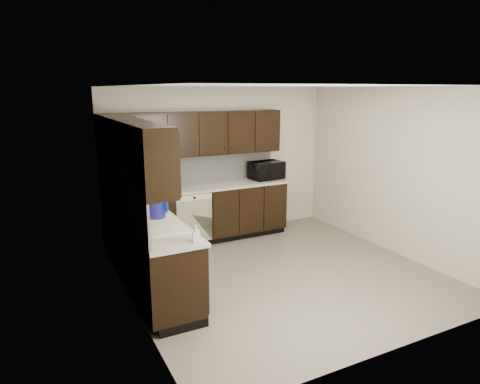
# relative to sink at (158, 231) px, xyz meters

# --- Properties ---
(floor) EXTENTS (4.00, 4.00, 0.00)m
(floor) POSITION_rel_sink_xyz_m (1.68, 0.01, -0.88)
(floor) COLOR gray
(floor) RESTS_ON ground
(ceiling) EXTENTS (4.00, 4.00, 0.00)m
(ceiling) POSITION_rel_sink_xyz_m (1.68, 0.01, 1.62)
(ceiling) COLOR white
(ceiling) RESTS_ON wall_back
(wall_back) EXTENTS (4.00, 0.02, 2.50)m
(wall_back) POSITION_rel_sink_xyz_m (1.68, 2.01, 0.37)
(wall_back) COLOR beige
(wall_back) RESTS_ON floor
(wall_left) EXTENTS (0.02, 4.00, 2.50)m
(wall_left) POSITION_rel_sink_xyz_m (-0.32, 0.01, 0.37)
(wall_left) COLOR beige
(wall_left) RESTS_ON floor
(wall_right) EXTENTS (0.02, 4.00, 2.50)m
(wall_right) POSITION_rel_sink_xyz_m (3.68, 0.01, 0.37)
(wall_right) COLOR beige
(wall_right) RESTS_ON floor
(wall_front) EXTENTS (4.00, 0.02, 2.50)m
(wall_front) POSITION_rel_sink_xyz_m (1.68, -1.99, 0.37)
(wall_front) COLOR beige
(wall_front) RESTS_ON floor
(lower_cabinets) EXTENTS (3.00, 2.80, 0.90)m
(lower_cabinets) POSITION_rel_sink_xyz_m (0.67, 1.12, -0.47)
(lower_cabinets) COLOR black
(lower_cabinets) RESTS_ON floor
(countertop) EXTENTS (3.03, 2.83, 0.04)m
(countertop) POSITION_rel_sink_xyz_m (0.67, 1.12, 0.04)
(countertop) COLOR #B8B3A0
(countertop) RESTS_ON lower_cabinets
(backsplash) EXTENTS (3.00, 2.80, 0.48)m
(backsplash) POSITION_rel_sink_xyz_m (0.46, 1.33, 0.30)
(backsplash) COLOR #B5B5B1
(backsplash) RESTS_ON countertop
(upper_cabinets) EXTENTS (3.00, 2.80, 0.70)m
(upper_cabinets) POSITION_rel_sink_xyz_m (0.58, 1.22, 0.89)
(upper_cabinets) COLOR black
(upper_cabinets) RESTS_ON wall_back
(dishwasher) EXTENTS (0.58, 0.04, 0.78)m
(dishwasher) POSITION_rel_sink_xyz_m (0.98, 1.42, -0.33)
(dishwasher) COLOR beige
(dishwasher) RESTS_ON lower_cabinets
(sink) EXTENTS (0.54, 0.82, 0.42)m
(sink) POSITION_rel_sink_xyz_m (0.00, 0.00, 0.00)
(sink) COLOR beige
(sink) RESTS_ON countertop
(microwave) EXTENTS (0.59, 0.43, 0.31)m
(microwave) POSITION_rel_sink_xyz_m (2.43, 1.70, 0.21)
(microwave) COLOR black
(microwave) RESTS_ON countertop
(soap_bottle_a) EXTENTS (0.09, 0.09, 0.17)m
(soap_bottle_a) POSITION_rel_sink_xyz_m (0.20, -0.69, 0.14)
(soap_bottle_a) COLOR gray
(soap_bottle_a) RESTS_ON countertop
(soap_bottle_b) EXTENTS (0.11, 0.11, 0.26)m
(soap_bottle_b) POSITION_rel_sink_xyz_m (-0.15, 0.23, 0.19)
(soap_bottle_b) COLOR gray
(soap_bottle_b) RESTS_ON countertop
(toaster_oven) EXTENTS (0.37, 0.29, 0.21)m
(toaster_oven) POSITION_rel_sink_xyz_m (-0.07, 1.73, 0.17)
(toaster_oven) COLOR silver
(toaster_oven) RESTS_ON countertop
(storage_bin) EXTENTS (0.61, 0.52, 0.21)m
(storage_bin) POSITION_rel_sink_xyz_m (-0.04, 1.15, 0.16)
(storage_bin) COLOR white
(storage_bin) RESTS_ON countertop
(blue_pitcher) EXTENTS (0.25, 0.25, 0.30)m
(blue_pitcher) POSITION_rel_sink_xyz_m (0.07, 0.26, 0.21)
(blue_pitcher) COLOR #0F0E89
(blue_pitcher) RESTS_ON countertop
(teal_tumbler) EXTENTS (0.10, 0.10, 0.18)m
(teal_tumbler) POSITION_rel_sink_xyz_m (0.19, 0.34, 0.15)
(teal_tumbler) COLOR #0D9296
(teal_tumbler) RESTS_ON countertop
(paper_towel_roll) EXTENTS (0.18, 0.18, 0.33)m
(paper_towel_roll) POSITION_rel_sink_xyz_m (0.08, 1.29, 0.22)
(paper_towel_roll) COLOR white
(paper_towel_roll) RESTS_ON countertop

